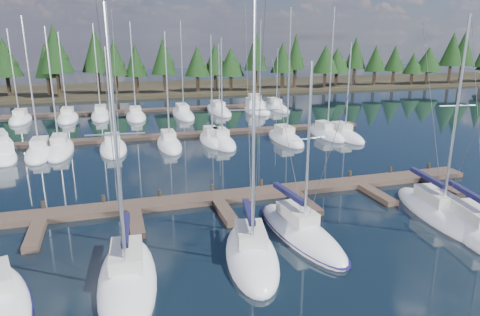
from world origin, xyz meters
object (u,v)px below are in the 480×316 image
object	(u,v)px
front_sailboat_3	(251,254)
front_sailboat_4	(300,232)
motor_yacht_right	(254,108)
front_sailboat_5	(478,232)
front_sailboat_2	(128,278)
main_dock	(217,201)
front_sailboat_6	(438,212)

from	to	relation	value
front_sailboat_3	front_sailboat_4	distance (m)	4.18
front_sailboat_3	motor_yacht_right	distance (m)	49.34
front_sailboat_3	front_sailboat_5	bearing A→B (deg)	-5.51
front_sailboat_4	front_sailboat_5	distance (m)	10.95
front_sailboat_2	front_sailboat_5	distance (m)	20.90
front_sailboat_2	motor_yacht_right	size ratio (longest dim) A/B	1.46
main_dock	front_sailboat_2	bearing A→B (deg)	-127.13
front_sailboat_2	motor_yacht_right	bearing A→B (deg)	64.35
main_dock	front_sailboat_2	size ratio (longest dim) A/B	3.15
front_sailboat_4	motor_yacht_right	bearing A→B (deg)	74.72
main_dock	front_sailboat_4	bearing A→B (deg)	-62.07
front_sailboat_2	front_sailboat_6	world-z (taller)	front_sailboat_2
motor_yacht_right	main_dock	bearing A→B (deg)	-112.51
front_sailboat_3	front_sailboat_5	size ratio (longest dim) A/B	0.93
main_dock	front_sailboat_5	xyz separation A→B (m)	(14.03, -9.91, 0.09)
main_dock	front_sailboat_6	world-z (taller)	front_sailboat_6
front_sailboat_5	front_sailboat_4	bearing A→B (deg)	163.00
main_dock	front_sailboat_4	size ratio (longest dim) A/B	3.87
main_dock	front_sailboat_6	size ratio (longest dim) A/B	3.16
front_sailboat_2	front_sailboat_6	distance (m)	20.76
front_sailboat_3	front_sailboat_6	size ratio (longest dim) A/B	1.09
main_dock	motor_yacht_right	xyz separation A→B (m)	(15.80, 38.13, 0.30)
front_sailboat_4	motor_yacht_right	world-z (taller)	front_sailboat_4
front_sailboat_2	front_sailboat_5	xyz separation A→B (m)	(20.88, -0.87, 0.01)
front_sailboat_5	motor_yacht_right	distance (m)	48.08
front_sailboat_3	main_dock	bearing A→B (deg)	88.65
main_dock	front_sailboat_6	bearing A→B (deg)	-25.91
front_sailboat_4	front_sailboat_5	size ratio (longest dim) A/B	0.70
front_sailboat_5	front_sailboat_6	bearing A→B (deg)	94.38
front_sailboat_4	main_dock	bearing A→B (deg)	117.93
front_sailboat_2	front_sailboat_3	world-z (taller)	front_sailboat_3
main_dock	front_sailboat_2	xyz separation A→B (m)	(-6.85, -9.04, 0.08)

